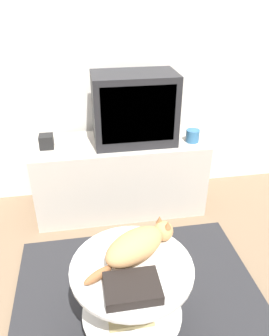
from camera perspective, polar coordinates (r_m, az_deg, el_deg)
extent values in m
plane|color=#7F664C|center=(1.97, 2.06, -26.52)|extent=(12.00, 12.00, 0.00)
cube|color=silver|center=(2.58, -4.37, 21.99)|extent=(8.00, 0.05, 2.60)
cube|color=#28282B|center=(1.96, 2.06, -26.36)|extent=(1.45, 1.58, 0.02)
cube|color=beige|center=(2.61, -2.51, -1.35)|extent=(1.30, 0.48, 0.60)
cube|color=#B7AD9E|center=(2.38, -1.82, -2.97)|extent=(0.58, 0.01, 0.17)
cube|color=#232326|center=(2.38, -0.04, 10.31)|extent=(0.59, 0.35, 0.51)
cube|color=black|center=(2.22, 0.70, 9.21)|extent=(0.51, 0.01, 0.40)
cube|color=black|center=(2.43, -15.08, 4.48)|extent=(0.10, 0.10, 0.10)
cylinder|color=teal|center=(2.49, 10.08, 5.55)|extent=(0.10, 0.10, 0.09)
cylinder|color=#B2B2B7|center=(1.95, -0.41, -26.14)|extent=(0.24, 0.24, 0.01)
cylinder|color=#B7B7BC|center=(1.77, -0.44, -22.14)|extent=(0.04, 0.04, 0.45)
cylinder|color=silver|center=(1.83, -0.43, -23.68)|extent=(0.51, 0.51, 0.01)
cylinder|color=silver|center=(1.60, -0.47, -16.93)|extent=(0.58, 0.58, 0.02)
cube|color=tan|center=(1.80, -0.82, -23.99)|extent=(0.22, 0.17, 0.02)
cube|color=#1E664C|center=(1.82, -0.56, -23.26)|extent=(0.15, 0.10, 0.02)
cube|color=black|center=(1.47, -0.40, -20.16)|extent=(0.24, 0.18, 0.05)
ellipsoid|color=tan|center=(1.58, 0.06, -13.43)|extent=(0.37, 0.32, 0.14)
sphere|color=tan|center=(1.70, 5.01, -10.84)|extent=(0.10, 0.10, 0.10)
cone|color=#996038|center=(1.68, 4.39, -8.91)|extent=(0.04, 0.04, 0.04)
cone|color=#996038|center=(1.65, 5.82, -9.82)|extent=(0.04, 0.04, 0.04)
ellipsoid|color=#996038|center=(1.52, -6.33, -18.04)|extent=(0.15, 0.11, 0.05)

